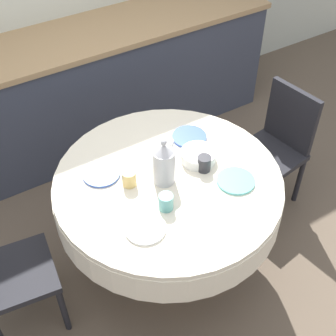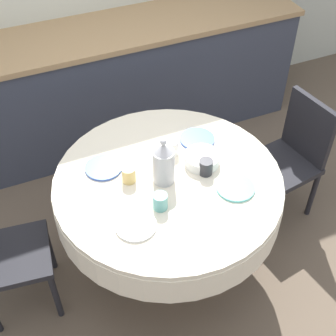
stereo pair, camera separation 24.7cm
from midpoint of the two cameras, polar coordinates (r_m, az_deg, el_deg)
ground_plane at (r=3.13m, az=2.30°, el=-11.51°), size 12.00×12.00×0.00m
kitchen_counter at (r=3.73m, az=-6.80°, el=9.51°), size 3.24×0.64×0.96m
dining_table at (r=2.62m, az=2.70°, el=-3.39°), size 1.26×1.26×0.78m
chair_left at (r=3.23m, az=16.98°, el=1.53°), size 0.46×0.46×0.88m
plate_near_left at (r=2.30m, az=-0.86°, el=-7.18°), size 0.21×0.21×0.01m
cup_near_left at (r=2.35m, az=2.06°, el=-4.25°), size 0.07×0.07×0.09m
plate_near_right at (r=2.51m, az=11.04°, el=-2.50°), size 0.21×0.21×0.01m
cup_near_right at (r=2.54m, az=7.41°, el=-0.01°), size 0.07×0.07×0.09m
plate_far_left at (r=2.58m, az=-5.17°, el=-0.07°), size 0.21×0.21×0.01m
cup_far_left at (r=2.48m, az=-1.99°, el=-0.94°), size 0.07×0.07×0.09m
plate_far_right at (r=2.77m, az=6.14°, el=3.41°), size 0.21×0.21×0.01m
cup_far_right at (r=2.65m, az=3.18°, el=2.46°), size 0.07×0.07×0.09m
coffee_carafe at (r=2.43m, az=2.36°, el=0.45°), size 0.12×0.12×0.29m
fruit_bowl at (r=2.61m, az=6.87°, el=0.98°), size 0.20×0.20×0.06m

